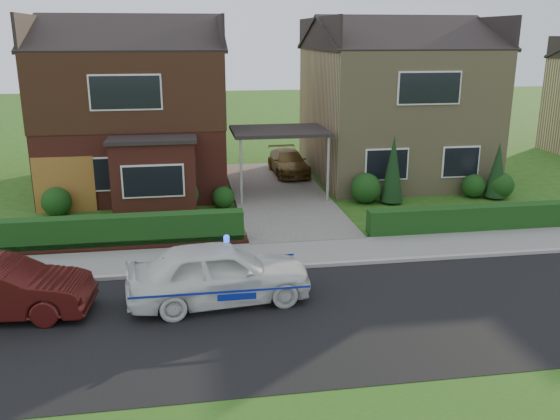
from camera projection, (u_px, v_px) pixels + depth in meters
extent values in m
plane|color=#254A13|center=(352.00, 314.00, 14.10)|extent=(120.00, 120.00, 0.00)
cube|color=black|center=(352.00, 314.00, 14.10)|extent=(60.00, 6.00, 0.02)
cube|color=#9E9993|center=(323.00, 265.00, 16.97)|extent=(60.00, 0.16, 0.12)
cube|color=slate|center=(315.00, 253.00, 17.96)|extent=(60.00, 2.00, 0.10)
cube|color=#666059|center=(279.00, 194.00, 24.49)|extent=(3.80, 12.00, 0.12)
cube|color=maroon|center=(136.00, 119.00, 25.64)|extent=(7.20, 8.00, 5.80)
cube|color=white|center=(88.00, 175.00, 22.02)|extent=(1.80, 0.08, 1.30)
cube|color=white|center=(174.00, 172.00, 22.50)|extent=(1.60, 0.08, 1.30)
cube|color=white|center=(126.00, 92.00, 21.41)|extent=(2.60, 0.08, 1.30)
cube|color=black|center=(134.00, 85.00, 25.23)|extent=(7.26, 8.06, 2.90)
cube|color=maroon|center=(154.00, 178.00, 21.76)|extent=(3.00, 1.40, 2.70)
cube|color=black|center=(152.00, 140.00, 21.36)|extent=(3.20, 1.60, 0.14)
cube|color=tan|center=(392.00, 114.00, 27.42)|extent=(7.20, 8.00, 5.80)
cube|color=white|center=(387.00, 164.00, 23.79)|extent=(1.80, 0.08, 1.30)
cube|color=white|center=(461.00, 162.00, 24.28)|extent=(1.60, 0.08, 1.30)
cube|color=white|center=(429.00, 88.00, 23.18)|extent=(2.60, 0.08, 1.30)
cube|color=black|center=(279.00, 131.00, 23.75)|extent=(3.80, 3.00, 0.14)
cylinder|color=gray|center=(241.00, 173.00, 22.54)|extent=(0.10, 0.10, 2.70)
cylinder|color=gray|center=(328.00, 170.00, 23.06)|extent=(0.10, 0.10, 2.70)
cube|color=brown|center=(65.00, 185.00, 21.97)|extent=(2.20, 0.10, 2.10)
cube|color=maroon|center=(122.00, 246.00, 18.18)|extent=(7.70, 0.25, 0.36)
cube|color=#143511|center=(123.00, 249.00, 18.37)|extent=(7.50, 0.55, 0.90)
cube|color=#143511|center=(474.00, 232.00, 20.05)|extent=(7.50, 0.55, 0.80)
sphere|color=#143511|center=(56.00, 202.00, 21.64)|extent=(1.08, 1.08, 1.08)
sphere|color=#143511|center=(181.00, 195.00, 22.10)|extent=(1.32, 1.32, 1.32)
sphere|color=#143511|center=(223.00, 197.00, 22.70)|extent=(0.84, 0.84, 0.84)
sphere|color=#143511|center=(366.00, 188.00, 23.31)|extent=(1.20, 1.20, 1.20)
sphere|color=#143511|center=(474.00, 186.00, 24.15)|extent=(0.96, 0.96, 0.96)
sphere|color=#143511|center=(500.00, 185.00, 24.00)|extent=(1.08, 1.08, 1.08)
cone|color=black|center=(393.00, 171.00, 23.08)|extent=(0.90, 0.90, 2.60)
cone|color=black|center=(497.00, 172.00, 23.81)|extent=(0.90, 0.90, 2.20)
imported|color=silver|center=(219.00, 273.00, 14.55)|extent=(2.30, 4.68, 1.54)
sphere|color=#193FF2|center=(227.00, 240.00, 14.34)|extent=(0.17, 0.17, 0.17)
cube|color=navy|center=(222.00, 291.00, 13.70)|extent=(4.15, 0.02, 0.05)
cube|color=navy|center=(217.00, 262.00, 15.43)|extent=(4.15, 0.01, 0.05)
ellipsoid|color=black|center=(166.00, 267.00, 14.18)|extent=(0.22, 0.17, 0.21)
sphere|color=white|center=(167.00, 268.00, 14.12)|extent=(0.11, 0.11, 0.11)
sphere|color=black|center=(167.00, 261.00, 14.12)|extent=(0.13, 0.13, 0.13)
cone|color=black|center=(165.00, 259.00, 14.10)|extent=(0.04, 0.04, 0.05)
cone|color=black|center=(169.00, 259.00, 14.12)|extent=(0.04, 0.04, 0.05)
imported|color=brown|center=(288.00, 162.00, 27.79)|extent=(1.63, 3.80, 1.09)
imported|color=gray|center=(159.00, 229.00, 18.94)|extent=(0.46, 0.32, 0.83)
imported|color=gray|center=(113.00, 234.00, 18.74)|extent=(0.43, 0.39, 0.66)
imported|color=gray|center=(78.00, 227.00, 19.12)|extent=(0.54, 0.54, 0.84)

